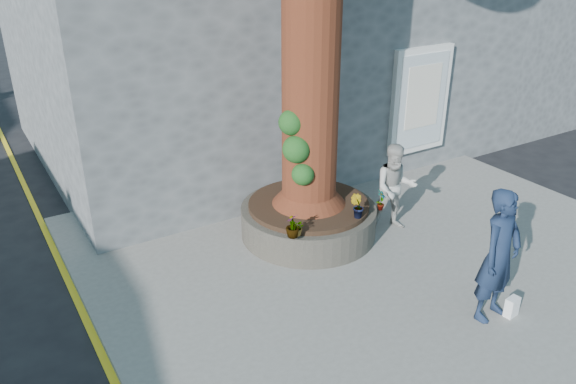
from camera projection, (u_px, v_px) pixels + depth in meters
ground at (339, 315)px, 7.85m from camera, size 120.00×120.00×0.00m
pavement at (376, 251)px, 9.31m from camera, size 9.00×8.00×0.12m
yellow_line at (100, 351)px, 7.17m from camera, size 0.10×30.00×0.01m
stone_shop at (249, 11)px, 13.26m from camera, size 10.30×8.30×6.30m
planter at (308, 219)px, 9.60m from camera, size 2.30×2.30×0.60m
man at (499, 256)px, 7.27m from camera, size 0.74×0.54×1.87m
woman at (395, 188)px, 9.60m from camera, size 0.94×0.87×1.55m
shopping_bag at (512, 307)px, 7.59m from camera, size 0.21×0.15×0.28m
plant_a at (381, 200)px, 9.14m from camera, size 0.23×0.21×0.36m
plant_b at (357, 206)px, 8.90m from camera, size 0.29×0.29×0.39m
plant_c at (293, 226)px, 8.33m from camera, size 0.29×0.29×0.38m
plant_d at (298, 227)px, 8.40m from camera, size 0.24×0.26×0.26m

